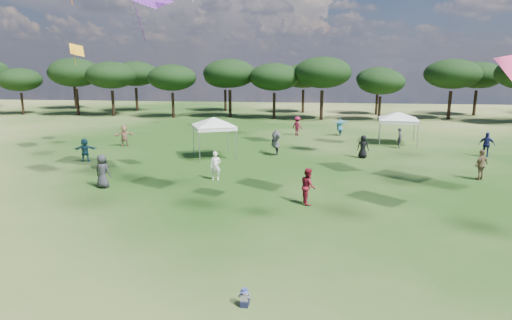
# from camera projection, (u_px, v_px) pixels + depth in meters

# --- Properties ---
(tree_line) EXTENTS (108.78, 17.63, 7.77)m
(tree_line) POSITION_uv_depth(u_px,v_px,m) (315.00, 74.00, 54.49)
(tree_line) COLOR black
(tree_line) RESTS_ON ground
(tent_left) EXTENTS (5.05, 5.05, 3.19)m
(tent_left) POSITION_uv_depth(u_px,v_px,m) (214.00, 119.00, 29.89)
(tent_left) COLOR gray
(tent_left) RESTS_ON ground
(tent_right) EXTENTS (6.20, 6.20, 2.98)m
(tent_right) POSITION_uv_depth(u_px,v_px,m) (399.00, 113.00, 35.49)
(tent_right) COLOR gray
(tent_right) RESTS_ON ground
(toddler) EXTENTS (0.34, 0.38, 0.52)m
(toddler) POSITION_uv_depth(u_px,v_px,m) (245.00, 298.00, 11.46)
(toddler) COLOR black
(toddler) RESTS_ON ground
(festival_crowd) EXTENTS (29.05, 22.45, 1.92)m
(festival_crowd) POSITION_uv_depth(u_px,v_px,m) (277.00, 142.00, 31.48)
(festival_crowd) COLOR #28607A
(festival_crowd) RESTS_ON ground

